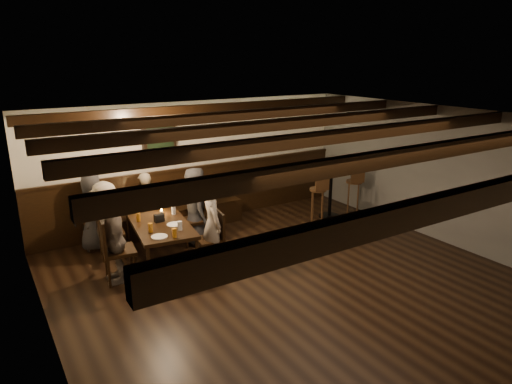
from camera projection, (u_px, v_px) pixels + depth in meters
room at (214, 185)px, 7.87m from camera, size 7.00×7.00×7.00m
dining_table at (159, 224)px, 7.31m from camera, size 1.06×1.93×0.69m
chair_left_near at (111, 242)px, 7.52m from camera, size 0.46×0.46×0.89m
chair_left_far at (119, 262)px, 6.73m from camera, size 0.51×0.51×0.99m
chair_right_near at (195, 228)px, 8.09m from camera, size 0.47×0.47×0.91m
chair_right_far at (211, 248)px, 7.31m from camera, size 0.44×0.44×0.86m
person_bench_left at (94, 212)px, 7.73m from camera, size 0.72×0.52×1.36m
person_bench_centre at (146, 206)px, 8.23m from camera, size 0.49×0.35×1.24m
person_bench_right at (196, 201)px, 8.46m from camera, size 0.67×0.55×1.25m
person_left_near at (107, 221)px, 7.40m from camera, size 0.59×0.90×1.30m
person_left_far at (114, 239)px, 6.61m from camera, size 0.42×0.81×1.33m
person_right_near at (195, 206)px, 7.99m from camera, size 0.52×0.73×1.38m
person_right_far at (212, 223)px, 7.20m from camera, size 0.39×0.53×1.35m
pint_a at (133, 206)px, 7.78m from camera, size 0.07×0.07×0.14m
pint_b at (164, 203)px, 7.94m from camera, size 0.07×0.07×0.14m
pint_c at (138, 217)px, 7.25m from camera, size 0.07×0.07×0.14m
pint_d at (174, 210)px, 7.57m from camera, size 0.07×0.07×0.14m
pint_e at (151, 228)px, 6.80m from camera, size 0.07×0.07×0.14m
pint_f at (180, 226)px, 6.88m from camera, size 0.07×0.07×0.14m
pint_g at (174, 233)px, 6.60m from camera, size 0.07×0.07×0.14m
plate_near at (159, 237)px, 6.62m from camera, size 0.24×0.24×0.01m
plate_far at (174, 224)px, 7.10m from camera, size 0.24×0.24×0.01m
condiment_caddy at (159, 218)px, 7.24m from camera, size 0.15×0.10×0.12m
candle at (162, 212)px, 7.60m from camera, size 0.05×0.05×0.05m
high_top_table at (331, 185)px, 9.30m from camera, size 0.59×0.59×1.04m
bar_stool_left at (318, 206)px, 8.96m from camera, size 0.34×0.36×1.05m
bar_stool_right at (353, 197)px, 9.51m from camera, size 0.36×0.38×1.05m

